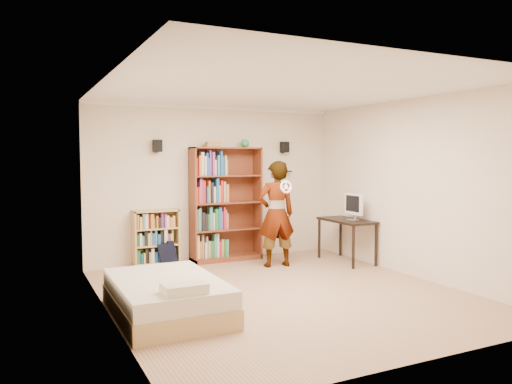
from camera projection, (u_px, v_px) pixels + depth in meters
ground at (283, 293)px, 6.65m from camera, size 4.50×5.00×0.01m
room_shell at (284, 161)px, 6.53m from camera, size 4.52×5.02×2.71m
crown_molding at (284, 91)px, 6.47m from camera, size 4.50×5.00×0.06m
speaker_left at (157, 146)px, 8.21m from camera, size 0.14×0.12×0.20m
speaker_right at (285, 147)px, 9.26m from camera, size 0.14×0.12×0.20m
wall_shelf at (284, 171)px, 9.30m from camera, size 0.25×0.16×0.02m
tall_bookshelf at (226, 204)px, 8.72m from camera, size 1.25×0.37×1.98m
low_bookshelf at (156, 238)px, 8.26m from camera, size 0.75×0.28×0.94m
computer_desk at (347, 241)px, 8.63m from camera, size 0.54×1.08×0.74m
imac at (353, 207)px, 8.52m from camera, size 0.12×0.46×0.46m
daybed at (167, 292)px, 5.73m from camera, size 1.15×1.78×0.52m
person at (276, 214)px, 8.24m from camera, size 0.68×0.49×1.75m
wii_wheel at (286, 187)px, 7.91m from camera, size 0.21×0.08×0.21m
navy_bag at (167, 254)px, 8.27m from camera, size 0.32×0.21×0.42m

